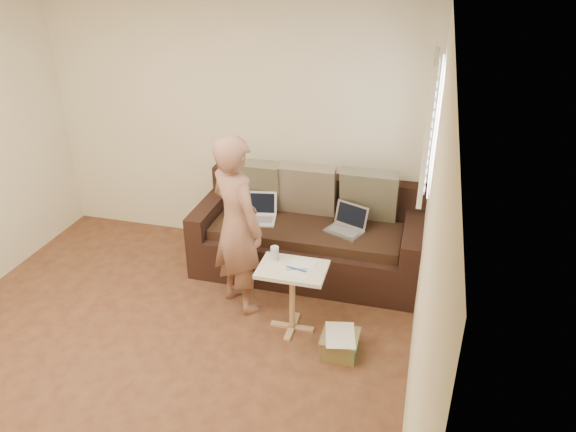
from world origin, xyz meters
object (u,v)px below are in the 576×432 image
object	(u,v)px
side_table	(292,299)
striped_box	(340,344)
laptop_silver	(344,232)
person	(237,225)
sofa	(308,232)
drinking_glass	(275,253)
laptop_white	(257,221)

from	to	relation	value
side_table	striped_box	world-z (taller)	side_table
laptop_silver	side_table	xyz separation A→B (m)	(-0.28, -0.88, -0.21)
person	striped_box	xyz separation A→B (m)	(1.01, -0.44, -0.72)
sofa	drinking_glass	world-z (taller)	sofa
laptop_silver	laptop_white	xyz separation A→B (m)	(-0.87, 0.01, 0.00)
sofa	striped_box	bearing A→B (deg)	-65.06
laptop_white	side_table	distance (m)	1.08
striped_box	side_table	bearing A→B (deg)	154.32
side_table	striped_box	xyz separation A→B (m)	(0.45, -0.22, -0.21)
sofa	side_table	bearing A→B (deg)	-84.60
side_table	striped_box	size ratio (longest dim) A/B	2.06
laptop_white	person	xyz separation A→B (m)	(0.04, -0.66, 0.30)
side_table	drinking_glass	distance (m)	0.42
drinking_glass	striped_box	size ratio (longest dim) A/B	0.40
drinking_glass	person	bearing A→B (deg)	159.70
laptop_silver	side_table	distance (m)	0.94
laptop_silver	striped_box	bearing A→B (deg)	-58.33
sofa	person	bearing A→B (deg)	-122.50
sofa	laptop_white	bearing A→B (deg)	-172.47
person	side_table	distance (m)	0.78
laptop_silver	person	world-z (taller)	person
sofa	person	world-z (taller)	person
side_table	drinking_glass	bearing A→B (deg)	153.83
laptop_white	side_table	world-z (taller)	laptop_white
person	striped_box	bearing A→B (deg)	-169.03
drinking_glass	sofa	bearing A→B (deg)	84.35
side_table	drinking_glass	size ratio (longest dim) A/B	5.12
laptop_white	laptop_silver	bearing A→B (deg)	-10.66
person	drinking_glass	bearing A→B (deg)	-165.52
sofa	person	xyz separation A→B (m)	(-0.46, -0.73, 0.39)
laptop_silver	drinking_glass	size ratio (longest dim) A/B	2.85
laptop_silver	striped_box	xyz separation A→B (m)	(0.17, -1.09, -0.43)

